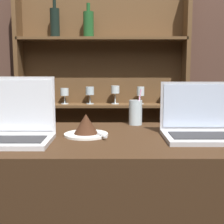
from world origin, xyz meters
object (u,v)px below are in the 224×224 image
cake_plate (87,127)px  water_glass (136,112)px  laptop_near (16,127)px  laptop_far (203,126)px

cake_plate → water_glass: 0.35m
water_glass → laptop_near: bearing=-144.6°
laptop_far → cake_plate: laptop_far is taller
laptop_near → water_glass: bearing=35.4°
laptop_far → water_glass: laptop_far is taller
cake_plate → water_glass: water_glass is taller
cake_plate → laptop_near: bearing=-160.5°
laptop_near → laptop_far: 0.77m
water_glass → cake_plate: bearing=-131.5°
laptop_far → cake_plate: (-0.49, 0.03, -0.01)m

